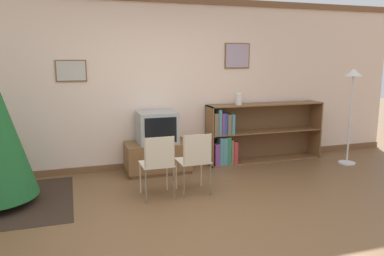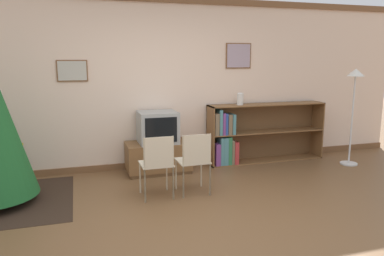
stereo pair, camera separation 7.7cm
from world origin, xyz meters
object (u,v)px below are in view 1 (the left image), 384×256
(bookshelf, at_px, (246,135))
(television, at_px, (157,127))
(vase, at_px, (239,99))
(tv_console, at_px, (157,157))
(folding_chair_left, at_px, (158,163))
(standing_lamp, at_px, (352,91))
(folding_chair_right, at_px, (195,159))

(bookshelf, bearing_deg, television, -175.74)
(television, relative_size, vase, 2.97)
(tv_console, relative_size, vase, 4.97)
(television, relative_size, folding_chair_left, 0.71)
(bookshelf, height_order, standing_lamp, standing_lamp)
(folding_chair_right, bearing_deg, television, 102.42)
(folding_chair_left, distance_m, vase, 2.16)
(tv_console, height_order, folding_chair_left, folding_chair_left)
(folding_chair_left, bearing_deg, television, 77.58)
(tv_console, height_order, television, television)
(bookshelf, bearing_deg, folding_chair_left, -145.87)
(tv_console, relative_size, bookshelf, 0.47)
(tv_console, distance_m, bookshelf, 1.59)
(folding_chair_left, height_order, folding_chair_right, same)
(folding_chair_left, relative_size, folding_chair_right, 1.00)
(standing_lamp, bearing_deg, folding_chair_left, -170.33)
(folding_chair_left, xyz_separation_m, bookshelf, (1.81, 1.23, 0.00))
(folding_chair_right, relative_size, vase, 4.16)
(bookshelf, height_order, vase, vase)
(folding_chair_right, height_order, standing_lamp, standing_lamp)
(tv_console, distance_m, standing_lamp, 3.35)
(tv_console, height_order, folding_chair_right, folding_chair_right)
(folding_chair_left, xyz_separation_m, vase, (1.67, 1.23, 0.62))
(television, distance_m, folding_chair_left, 1.16)
(folding_chair_left, height_order, standing_lamp, standing_lamp)
(vase, relative_size, standing_lamp, 0.12)
(bookshelf, bearing_deg, tv_console, -175.84)
(bookshelf, relative_size, vase, 10.52)
(bookshelf, bearing_deg, standing_lamp, -22.17)
(television, xyz_separation_m, folding_chair_right, (0.24, -1.11, -0.24))
(folding_chair_right, height_order, bookshelf, bookshelf)
(folding_chair_right, bearing_deg, folding_chair_left, 180.00)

